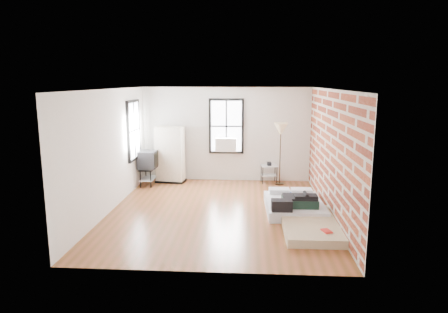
# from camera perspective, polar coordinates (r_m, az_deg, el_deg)

# --- Properties ---
(ground) EXTENTS (6.00, 6.00, 0.00)m
(ground) POSITION_cam_1_polar(r_m,az_deg,el_deg) (9.34, -0.78, -7.82)
(ground) COLOR brown
(ground) RESTS_ON ground
(room_shell) EXTENTS (5.02, 6.02, 2.80)m
(room_shell) POSITION_cam_1_polar(r_m,az_deg,el_deg) (9.29, 0.80, 3.08)
(room_shell) COLOR silver
(room_shell) RESTS_ON ground
(mattress_main) EXTENTS (1.35, 1.79, 0.56)m
(mattress_main) POSITION_cam_1_polar(r_m,az_deg,el_deg) (9.45, 9.97, -6.79)
(mattress_main) COLOR silver
(mattress_main) RESTS_ON ground
(mattress_bare) EXTENTS (1.13, 2.12, 0.45)m
(mattress_bare) POSITION_cam_1_polar(r_m,az_deg,el_deg) (8.63, 11.78, -8.69)
(mattress_bare) COLOR #BFB18A
(mattress_bare) RESTS_ON ground
(wardrobe) EXTENTS (0.89, 0.58, 1.66)m
(wardrobe) POSITION_cam_1_polar(r_m,az_deg,el_deg) (11.91, -7.69, 0.26)
(wardrobe) COLOR black
(wardrobe) RESTS_ON ground
(side_table) EXTENTS (0.51, 0.43, 0.62)m
(side_table) POSITION_cam_1_polar(r_m,az_deg,el_deg) (11.84, 6.46, -1.80)
(side_table) COLOR black
(side_table) RESTS_ON ground
(floor_lamp) EXTENTS (0.39, 0.39, 1.80)m
(floor_lamp) POSITION_cam_1_polar(r_m,az_deg,el_deg) (11.51, 8.11, 3.51)
(floor_lamp) COLOR black
(floor_lamp) RESTS_ON ground
(tv_stand) EXTENTS (0.51, 0.71, 1.00)m
(tv_stand) POSITION_cam_1_polar(r_m,az_deg,el_deg) (11.65, -10.83, -0.61)
(tv_stand) COLOR black
(tv_stand) RESTS_ON ground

